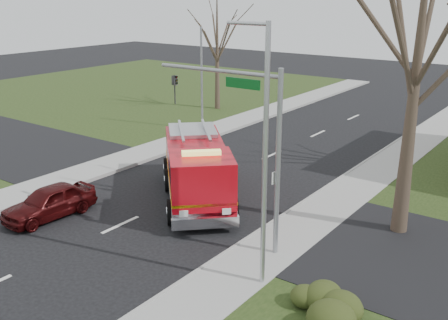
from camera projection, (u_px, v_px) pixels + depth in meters
The scene contains 11 objects.
ground at pixel (120, 225), 21.56m from camera, with size 120.00×120.00×0.00m, color black.
sidewalk_right at pixel (245, 268), 18.06m from camera, with size 2.40×80.00×0.15m, color #969590.
sidewalk_left at pixel (30, 191), 25.03m from camera, with size 2.40×80.00×0.15m, color #969590.
hedge_corner at pixel (305, 295), 15.56m from camera, with size 2.80×2.00×0.90m, color #293613.
bare_tree_near at pixel (419, 43), 18.56m from camera, with size 6.00×6.00×12.00m.
bare_tree_left at pixel (217, 40), 40.84m from camera, with size 4.50×4.50×9.00m.
traffic_signal_mast at pixel (247, 125), 18.35m from camera, with size 5.29×0.18×6.80m.
streetlight_pole at pixel (264, 152), 15.77m from camera, with size 1.48×0.16×8.40m.
utility_pole_far at pixel (202, 80), 35.07m from camera, with size 0.14×0.14×7.00m, color gray.
fire_engine at pixel (197, 171), 23.76m from camera, with size 7.18×7.34×3.09m.
parked_car_maroon at pixel (49, 202), 22.14m from camera, with size 1.63×4.04×1.38m, color #39090A.
Camera 1 is at (15.08, -13.38, 9.17)m, focal length 42.00 mm.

